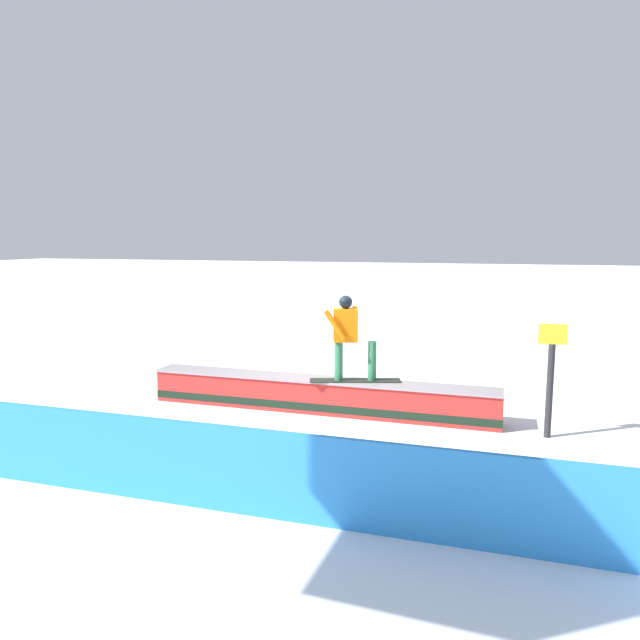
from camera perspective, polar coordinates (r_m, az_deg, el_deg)
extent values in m
plane|color=white|center=(10.13, -0.12, -8.99)|extent=(120.00, 120.00, 0.00)
cube|color=red|center=(10.05, -0.12, -7.49)|extent=(6.07, 0.53, 0.55)
cube|color=black|center=(10.09, -0.12, -8.24)|extent=(6.08, 0.54, 0.13)
cube|color=gray|center=(9.98, -0.12, -5.86)|extent=(6.07, 0.59, 0.04)
cube|color=black|center=(9.81, 3.48, -5.96)|extent=(1.55, 0.71, 0.01)
cylinder|color=#31774B|center=(9.72, 1.85, -4.04)|extent=(0.17, 0.17, 0.66)
cylinder|color=#31774B|center=(9.75, 5.15, -4.03)|extent=(0.17, 0.17, 0.66)
cube|color=orange|center=(9.61, 2.53, -0.51)|extent=(0.45, 0.34, 0.55)
sphere|color=black|center=(9.56, 2.54, 1.77)|extent=(0.22, 0.22, 0.22)
cylinder|color=orange|center=(9.44, 1.48, -0.49)|extent=(0.39, 0.19, 0.51)
cylinder|color=orange|center=(9.78, 3.08, -0.21)|extent=(0.24, 0.15, 0.56)
cube|color=#2B84DC|center=(6.62, -9.98, -14.14)|extent=(10.11, 0.15, 0.97)
cylinder|color=#262628|center=(9.34, 21.66, -6.52)|extent=(0.10, 0.10, 1.42)
cube|color=yellow|center=(9.17, 21.94, -1.30)|extent=(0.40, 0.04, 0.30)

